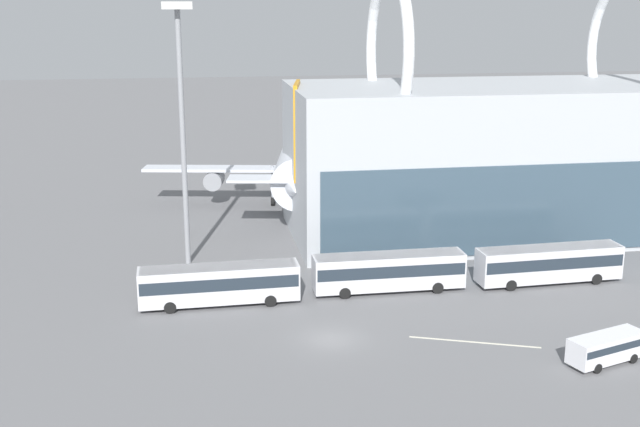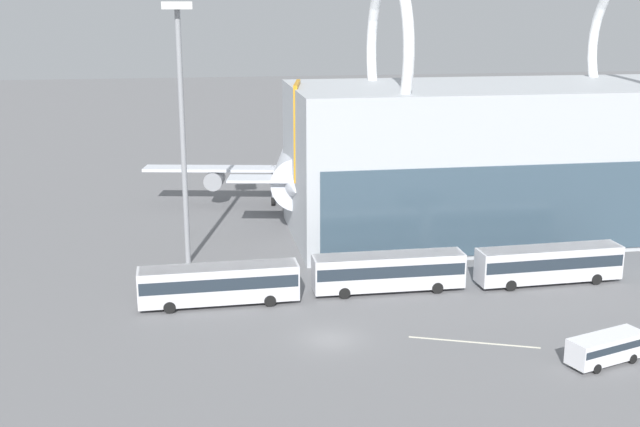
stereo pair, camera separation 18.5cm
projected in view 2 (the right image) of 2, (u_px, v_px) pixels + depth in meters
ground_plane at (331, 339)px, 60.13m from camera, size 440.00×440.00×0.00m
airliner_at_gate_far at (303, 159)px, 99.20m from camera, size 39.02×37.26×16.46m
shuttle_bus_0 at (219, 282)px, 66.51m from camera, size 13.30×2.87×3.37m
shuttle_bus_1 at (388, 270)px, 69.60m from camera, size 13.25×2.67×3.37m
shuttle_bus_2 at (549, 262)px, 71.61m from camera, size 13.34×3.10×3.37m
service_van_foreground at (606, 347)px, 55.81m from camera, size 6.19×3.65×2.09m
floodlight_mast at (180, 82)px, 73.29m from camera, size 2.70×2.70×24.56m
lane_stripe_2 at (594, 277)px, 73.78m from camera, size 6.82×2.78×0.01m
lane_stripe_4 at (474, 342)px, 59.59m from camera, size 9.09×3.74×0.01m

